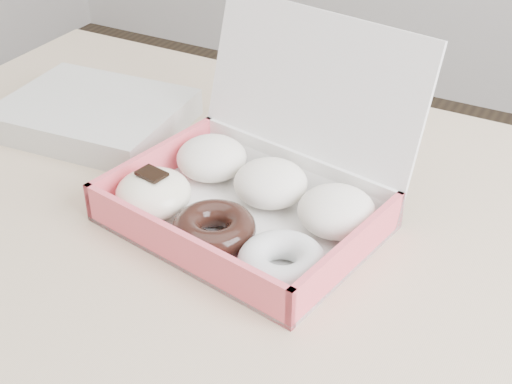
% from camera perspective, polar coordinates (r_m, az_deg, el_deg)
% --- Properties ---
extents(table, '(1.20, 0.80, 0.75)m').
position_cam_1_polar(table, '(1.01, -2.29, -4.28)').
color(table, tan).
rests_on(table, ground).
extents(donut_box, '(0.37, 0.35, 0.23)m').
position_cam_1_polar(donut_box, '(0.91, -0.41, 0.02)').
color(donut_box, white).
rests_on(donut_box, table).
extents(newspapers, '(0.29, 0.24, 0.04)m').
position_cam_1_polar(newspapers, '(1.16, -12.84, 6.08)').
color(newspapers, silver).
rests_on(newspapers, table).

